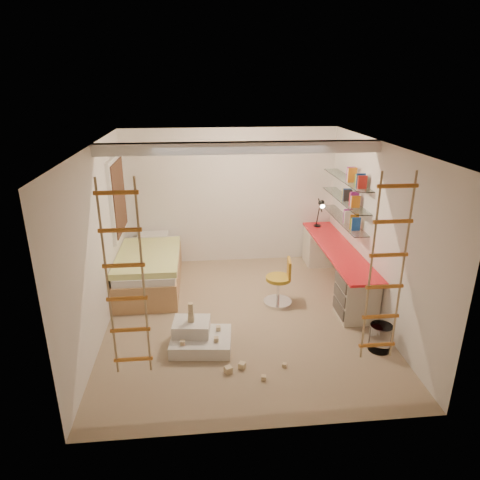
{
  "coord_description": "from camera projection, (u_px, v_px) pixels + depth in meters",
  "views": [
    {
      "loc": [
        -0.59,
        -5.68,
        3.4
      ],
      "look_at": [
        0.0,
        0.3,
        1.15
      ],
      "focal_mm": 32.0,
      "sensor_mm": 36.0,
      "label": 1
    }
  ],
  "objects": [
    {
      "name": "floor",
      "position": [
        242.0,
        317.0,
        6.54
      ],
      "size": [
        4.5,
        4.5,
        0.0
      ],
      "primitive_type": "plane",
      "color": "tan",
      "rests_on": "ground"
    },
    {
      "name": "ceiling_beam",
      "position": [
        240.0,
        148.0,
        5.94
      ],
      "size": [
        4.0,
        0.18,
        0.16
      ],
      "primitive_type": "cube",
      "color": "white",
      "rests_on": "ceiling"
    },
    {
      "name": "window_frame",
      "position": [
        117.0,
        197.0,
        7.21
      ],
      "size": [
        0.06,
        1.15,
        1.35
      ],
      "primitive_type": "cube",
      "color": "white",
      "rests_on": "wall_left"
    },
    {
      "name": "window_blind",
      "position": [
        119.0,
        197.0,
        7.22
      ],
      "size": [
        0.02,
        1.0,
        1.2
      ],
      "primitive_type": "cube",
      "color": "#4C2D1E",
      "rests_on": "window_frame"
    },
    {
      "name": "rope_ladder_left",
      "position": [
        125.0,
        282.0,
        4.25
      ],
      "size": [
        0.41,
        0.04,
        2.13
      ],
      "primitive_type": null,
      "color": "#C17A21",
      "rests_on": "ceiling"
    },
    {
      "name": "rope_ladder_right",
      "position": [
        386.0,
        271.0,
        4.5
      ],
      "size": [
        0.41,
        0.04,
        2.13
      ],
      "primitive_type": null,
      "color": "orange",
      "rests_on": "ceiling"
    },
    {
      "name": "waste_bin",
      "position": [
        380.0,
        338.0,
        5.69
      ],
      "size": [
        0.3,
        0.3,
        0.37
      ],
      "primitive_type": "cylinder",
      "color": "white",
      "rests_on": "floor"
    },
    {
      "name": "desk",
      "position": [
        336.0,
        266.0,
        7.36
      ],
      "size": [
        0.56,
        2.8,
        0.75
      ],
      "color": "red",
      "rests_on": "floor"
    },
    {
      "name": "shelves",
      "position": [
        345.0,
        200.0,
        7.24
      ],
      "size": [
        0.25,
        1.8,
        0.71
      ],
      "color": "white",
      "rests_on": "wall_right"
    },
    {
      "name": "bed",
      "position": [
        150.0,
        268.0,
        7.43
      ],
      "size": [
        1.02,
        2.0,
        0.69
      ],
      "color": "#AD7F51",
      "rests_on": "floor"
    },
    {
      "name": "task_lamp",
      "position": [
        321.0,
        209.0,
        7.99
      ],
      "size": [
        0.14,
        0.36,
        0.57
      ],
      "color": "black",
      "rests_on": "desk"
    },
    {
      "name": "swivel_chair",
      "position": [
        280.0,
        288.0,
        6.84
      ],
      "size": [
        0.51,
        0.51,
        0.77
      ],
      "color": "#B08D21",
      "rests_on": "floor"
    },
    {
      "name": "play_platform",
      "position": [
        198.0,
        337.0,
        5.78
      ],
      "size": [
        0.86,
        0.7,
        0.36
      ],
      "color": "silver",
      "rests_on": "floor"
    },
    {
      "name": "toy_blocks",
      "position": [
        219.0,
        340.0,
        5.54
      ],
      "size": [
        1.35,
        0.93,
        0.63
      ],
      "color": "#CCB284",
      "rests_on": "floor"
    },
    {
      "name": "books",
      "position": [
        346.0,
        192.0,
        7.19
      ],
      "size": [
        0.14,
        0.58,
        0.92
      ],
      "color": "#194CA5",
      "rests_on": "shelves"
    }
  ]
}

